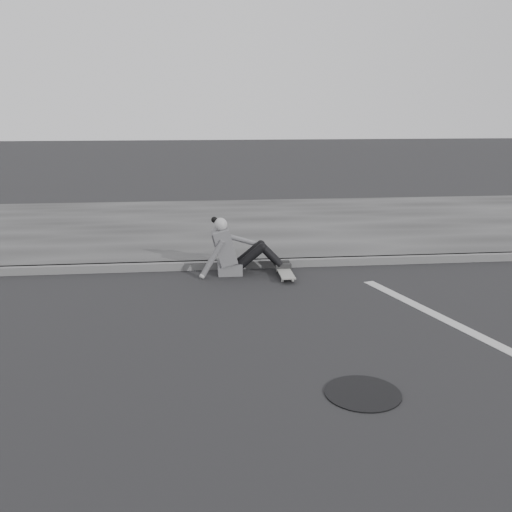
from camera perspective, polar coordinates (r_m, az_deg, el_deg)
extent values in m
plane|color=black|center=(6.49, 0.50, -7.34)|extent=(80.00, 80.00, 0.00)
cube|color=#525252|center=(8.91, -1.42, -0.81)|extent=(24.00, 0.16, 0.12)
cube|color=#343434|center=(11.84, -2.64, 3.04)|extent=(24.00, 6.00, 0.12)
cylinder|color=black|center=(5.21, 10.62, -13.33)|extent=(0.67, 0.67, 0.01)
cylinder|color=#AAABA5|center=(8.20, 2.66, -2.44)|extent=(0.03, 0.05, 0.05)
cylinder|color=#AAABA5|center=(8.22, 3.70, -2.40)|extent=(0.03, 0.05, 0.05)
cylinder|color=#AAABA5|center=(8.69, 2.14, -1.44)|extent=(0.03, 0.05, 0.05)
cylinder|color=#AAABA5|center=(8.71, 3.12, -1.41)|extent=(0.03, 0.05, 0.05)
cube|color=#2A2A2C|center=(8.20, 3.18, -2.23)|extent=(0.16, 0.04, 0.03)
cube|color=#2A2A2C|center=(8.69, 2.63, -1.25)|extent=(0.16, 0.04, 0.03)
cube|color=slate|center=(8.44, 2.90, -1.56)|extent=(0.20, 0.78, 0.02)
cube|color=#525254|center=(8.59, -2.64, -1.20)|extent=(0.36, 0.34, 0.18)
cube|color=#525254|center=(8.50, -3.13, 0.99)|extent=(0.37, 0.40, 0.57)
cube|color=#525254|center=(8.47, -4.02, 1.76)|extent=(0.14, 0.30, 0.20)
cylinder|color=#959595|center=(8.45, -3.49, 2.57)|extent=(0.09, 0.09, 0.08)
sphere|color=#959595|center=(8.43, -3.57, 3.16)|extent=(0.20, 0.20, 0.20)
sphere|color=black|center=(8.43, -4.20, 3.64)|extent=(0.09, 0.09, 0.09)
cylinder|color=black|center=(8.48, -0.49, -0.03)|extent=(0.43, 0.13, 0.39)
cylinder|color=black|center=(8.65, -0.61, 0.26)|extent=(0.43, 0.13, 0.39)
cylinder|color=black|center=(8.51, 1.52, -0.01)|extent=(0.35, 0.11, 0.36)
cylinder|color=black|center=(8.69, 1.36, 0.28)|extent=(0.35, 0.11, 0.36)
sphere|color=black|center=(8.46, 0.62, 0.88)|extent=(0.13, 0.13, 0.13)
sphere|color=black|center=(8.64, 0.48, 1.16)|extent=(0.13, 0.13, 0.13)
cube|color=black|center=(8.58, 2.74, -0.99)|extent=(0.24, 0.08, 0.07)
cube|color=black|center=(8.75, 2.56, -0.68)|extent=(0.24, 0.08, 0.07)
cylinder|color=#525254|center=(8.33, -4.41, -0.32)|extent=(0.38, 0.08, 0.58)
sphere|color=#959595|center=(8.38, -5.40, -2.01)|extent=(0.08, 0.08, 0.08)
cylinder|color=#525254|center=(8.66, -1.61, 1.67)|extent=(0.48, 0.08, 0.21)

